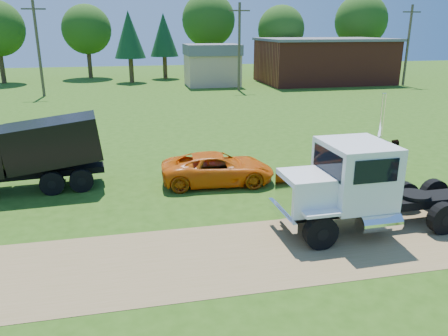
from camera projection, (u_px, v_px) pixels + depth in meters
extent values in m
plane|color=#274C10|center=(324.00, 245.00, 13.78)|extent=(140.00, 140.00, 0.00)
cube|color=olive|center=(324.00, 245.00, 13.77)|extent=(120.00, 4.20, 0.01)
cube|color=black|center=(384.00, 204.00, 14.93)|extent=(7.34, 1.10, 0.29)
cylinder|color=black|center=(321.00, 232.00, 13.40)|extent=(1.08, 0.37, 1.07)
cylinder|color=black|center=(321.00, 232.00, 13.40)|extent=(0.38, 0.37, 0.38)
cylinder|color=black|center=(294.00, 207.00, 15.34)|extent=(1.08, 0.37, 1.07)
cylinder|color=black|center=(294.00, 207.00, 15.34)|extent=(0.38, 0.37, 0.38)
cylinder|color=black|center=(443.00, 218.00, 14.39)|extent=(1.08, 0.37, 1.07)
cylinder|color=black|center=(443.00, 218.00, 14.39)|extent=(0.38, 0.37, 0.38)
cylinder|color=black|center=(404.00, 196.00, 16.32)|extent=(1.08, 0.37, 1.07)
cylinder|color=black|center=(404.00, 196.00, 16.32)|extent=(0.38, 0.37, 0.38)
cylinder|color=black|center=(434.00, 193.00, 16.60)|extent=(1.08, 0.37, 1.07)
cylinder|color=black|center=(434.00, 193.00, 16.60)|extent=(0.38, 0.37, 0.38)
cube|color=white|center=(310.00, 191.00, 14.08)|extent=(1.80, 1.70, 1.17)
cube|color=white|center=(284.00, 195.00, 13.90)|extent=(0.11, 1.47, 0.98)
cube|color=white|center=(282.00, 214.00, 14.10)|extent=(0.20, 2.25, 0.29)
cube|color=white|center=(355.00, 173.00, 14.28)|extent=(2.10, 2.39, 2.05)
cube|color=black|center=(328.00, 162.00, 13.92)|extent=(0.09, 1.95, 0.83)
cube|color=black|center=(376.00, 171.00, 13.05)|extent=(1.47, 0.07, 0.73)
cube|color=black|center=(339.00, 151.00, 15.24)|extent=(1.47, 0.07, 0.73)
cube|color=white|center=(322.00, 214.00, 13.21)|extent=(1.18, 0.47, 0.10)
cube|color=white|center=(295.00, 190.00, 15.14)|extent=(1.18, 0.47, 0.10)
cylinder|color=white|center=(379.00, 223.00, 13.72)|extent=(1.38, 0.62, 0.59)
cylinder|color=white|center=(377.00, 159.00, 14.95)|extent=(0.14, 0.14, 4.49)
cylinder|color=black|center=(415.00, 195.00, 15.12)|extent=(1.10, 1.10, 0.12)
cube|color=black|center=(16.00, 175.00, 18.13)|extent=(7.12, 1.58, 0.27)
cylinder|color=black|center=(52.00, 183.00, 17.77)|extent=(1.00, 0.40, 0.97)
cylinder|color=black|center=(52.00, 183.00, 17.77)|extent=(0.37, 0.36, 0.34)
cylinder|color=black|center=(54.00, 170.00, 19.45)|extent=(1.00, 0.40, 0.97)
cylinder|color=black|center=(54.00, 170.00, 19.45)|extent=(0.37, 0.36, 0.34)
cylinder|color=black|center=(81.00, 180.00, 18.11)|extent=(1.00, 0.40, 0.97)
cylinder|color=black|center=(81.00, 180.00, 18.11)|extent=(0.37, 0.36, 0.34)
cylinder|color=black|center=(81.00, 167.00, 19.79)|extent=(1.00, 0.40, 0.97)
cylinder|color=black|center=(81.00, 167.00, 19.79)|extent=(0.37, 0.36, 0.34)
cube|color=black|center=(53.00, 142.00, 18.20)|extent=(4.07, 2.49, 2.15)
imported|color=#D95A0A|center=(218.00, 168.00, 19.03)|extent=(5.03, 2.59, 1.36)
imported|color=#999999|center=(393.00, 157.00, 20.11)|extent=(1.03, 0.97, 1.68)
cube|color=maroon|center=(323.00, 62.00, 53.84)|extent=(15.00, 10.00, 5.00)
cube|color=#5D5D62|center=(325.00, 39.00, 53.03)|extent=(15.40, 10.40, 0.30)
cube|color=tan|center=(212.00, 70.00, 51.23)|extent=(6.00, 5.00, 3.60)
cube|color=#5D5D62|center=(212.00, 50.00, 50.52)|extent=(6.20, 5.40, 1.20)
cylinder|color=#463928|center=(39.00, 50.00, 42.11)|extent=(0.28, 0.28, 9.00)
cube|color=#463928|center=(33.00, 9.00, 40.98)|extent=(2.20, 0.14, 0.14)
cylinder|color=#463928|center=(239.00, 48.00, 46.15)|extent=(0.28, 0.28, 9.00)
cube|color=#463928|center=(240.00, 11.00, 45.02)|extent=(2.20, 0.14, 0.14)
cylinder|color=#463928|center=(408.00, 46.00, 50.19)|extent=(0.28, 0.28, 9.00)
cube|color=#463928|center=(412.00, 12.00, 49.06)|extent=(2.20, 0.14, 0.14)
cylinder|color=#312014|center=(2.00, 69.00, 53.15)|extent=(0.56, 0.56, 3.47)
cylinder|color=#312014|center=(90.00, 65.00, 58.90)|extent=(0.56, 0.56, 3.39)
sphere|color=#224912|center=(87.00, 29.00, 57.49)|extent=(6.39, 6.39, 6.39)
cylinder|color=#312014|center=(165.00, 67.00, 58.11)|extent=(0.56, 0.56, 2.94)
cone|color=#103716|center=(164.00, 35.00, 56.83)|extent=(3.70, 3.70, 5.46)
cylinder|color=#312014|center=(209.00, 59.00, 64.66)|extent=(0.56, 0.56, 4.06)
sphere|color=#224912|center=(208.00, 20.00, 62.97)|extent=(7.66, 7.66, 7.66)
cylinder|color=#312014|center=(280.00, 63.00, 61.93)|extent=(0.56, 0.56, 3.40)
sphere|color=#224912|center=(281.00, 29.00, 60.51)|extent=(6.42, 6.42, 6.42)
cylinder|color=#312014|center=(357.00, 59.00, 65.41)|extent=(0.56, 0.56, 4.02)
sphere|color=#224912|center=(361.00, 21.00, 63.74)|extent=(7.58, 7.58, 7.58)
cylinder|color=#312014|center=(131.00, 70.00, 53.98)|extent=(0.56, 0.56, 2.99)
cone|color=#103716|center=(129.00, 34.00, 52.68)|extent=(3.76, 3.76, 5.55)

